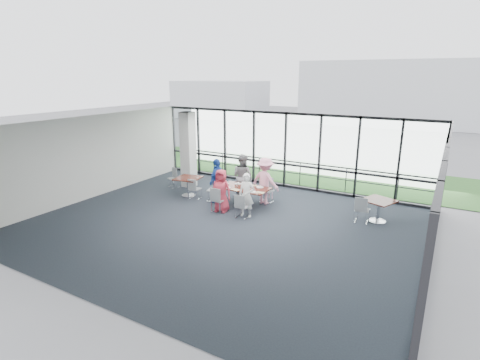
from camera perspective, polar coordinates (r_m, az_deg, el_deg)
The scene contains 44 objects.
floor at distance 12.17m, azimuth -2.67°, elevation -6.92°, with size 12.00×10.00×0.02m, color #232732.
ceiling at distance 11.33m, azimuth -2.88°, elevation 8.23°, with size 12.00×10.00×0.04m, color white.
wall_left at distance 15.63m, azimuth -21.72°, elevation 3.26°, with size 0.10×10.00×3.20m, color silver.
wall_front at distance 8.13m, azimuth -22.18°, elevation -7.75°, with size 12.00×0.10×3.20m, color silver.
curtain_wall_back at distance 15.98m, azimuth 6.90°, elevation 4.52°, with size 12.00×0.10×3.20m, color white.
curtain_wall_right at distance 9.96m, azimuth 27.91°, elevation -4.17°, with size 0.10×10.00×3.20m, color white.
exit_door at distance 13.71m, azimuth 28.35°, elevation -1.54°, with size 0.12×1.60×2.10m, color black.
structural_column at distance 16.06m, azimuth -7.91°, elevation 4.55°, with size 0.50×0.50×3.20m, color silver.
apron at distance 20.92m, azimuth 12.12°, elevation 2.41°, with size 80.00×70.00×0.02m, color slate.
grass_strip at distance 19.07m, azimuth 10.27°, elevation 1.31°, with size 80.00×5.00×0.01m, color #2B5C25.
hangar_main at distance 41.55m, azimuth 27.46°, elevation 11.71°, with size 24.00×10.00×6.00m, color silver.
hangar_aux at distance 44.60m, azimuth -3.06°, elevation 12.28°, with size 10.00×6.00×4.00m, color silver.
guard_rail at distance 16.77m, azimuth 7.58°, elevation 1.17°, with size 0.06×0.06×12.00m, color #2D2D33.
main_table at distance 13.58m, azimuth 0.63°, elevation -1.67°, with size 1.82×1.01×0.75m.
side_table_left at distance 14.98m, azimuth -7.90°, elevation -0.03°, with size 1.07×1.07×0.75m.
side_table_right at distance 13.04m, azimuth 20.39°, elevation -3.32°, with size 1.17×1.17×0.75m.
diner_near_left at distance 13.12m, azimuth -2.89°, elevation -1.63°, with size 0.75×0.49×1.53m, color #BF3144.
diner_near_right at distance 12.65m, azimuth 0.99°, elevation -2.33°, with size 0.55×0.40×1.51m, color white.
diner_far_left at distance 14.46m, azimuth 0.40°, elevation 0.54°, with size 0.86×0.53×1.77m, color gray.
diner_far_right at distance 13.92m, azimuth 3.85°, elevation -0.13°, with size 1.14×0.59×1.76m, color pink.
diner_end at distance 14.12m, azimuth -3.46°, elevation -0.07°, with size 0.98×0.54×1.68m, color #1A3C94.
chair_main_nl at distance 13.17m, azimuth -3.31°, elevation -3.04°, with size 0.43×0.43×0.89m, color gray, non-canonical shape.
chair_main_nr at distance 12.63m, azimuth 0.38°, elevation -4.04°, with size 0.40×0.40×0.81m, color gray, non-canonical shape.
chair_main_fl at distance 14.62m, azimuth 0.57°, elevation -1.04°, with size 0.45×0.45×0.92m, color gray, non-canonical shape.
chair_main_fr at distance 14.18m, azimuth 4.10°, elevation -1.64°, with size 0.44×0.44×0.90m, color gray, non-canonical shape.
chair_main_end at distance 14.35m, azimuth -4.10°, elevation -1.54°, with size 0.42×0.42×0.85m, color gray, non-canonical shape.
chair_spare_la at distance 14.64m, azimuth -6.87°, elevation -1.36°, with size 0.39×0.39×0.80m, color gray, non-canonical shape.
chair_spare_lb at distance 16.26m, azimuth -10.10°, elevation 0.24°, with size 0.39×0.39×0.80m, color gray, non-canonical shape.
chair_spare_r at distance 12.88m, azimuth 18.13°, elevation -4.32°, with size 0.42×0.42×0.86m, color gray, non-canonical shape.
plate_nl at distance 13.49m, azimuth -2.03°, elevation -1.16°, with size 0.28×0.28×0.01m, color white.
plate_nr at distance 13.00m, azimuth 1.89°, elevation -1.82°, with size 0.26×0.26×0.01m, color white.
plate_fl at distance 13.97m, azimuth -0.31°, elevation -0.56°, with size 0.26×0.26×0.01m, color white.
plate_fr at distance 13.56m, azimuth 3.05°, elevation -1.08°, with size 0.27×0.27×0.01m, color white.
plate_end at distance 13.96m, azimuth -2.21°, elevation -0.57°, with size 0.26×0.26×0.01m, color white.
tumbler_a at distance 13.46m, azimuth -0.43°, elevation -0.93°, with size 0.07×0.07×0.13m, color white.
tumbler_b at distance 13.25m, azimuth 1.04°, elevation -1.21°, with size 0.06×0.06×0.13m, color white.
tumbler_c at distance 13.66m, azimuth 1.41°, elevation -0.69°, with size 0.06×0.06×0.13m, color white.
tumbler_d at distance 13.77m, azimuth -1.91°, elevation -0.53°, with size 0.07×0.07×0.15m, color white.
menu_a at distance 13.26m, azimuth -0.68°, elevation -1.48°, with size 0.32×0.23×0.00m, color beige.
menu_b at distance 12.96m, azimuth 3.10°, elevation -1.91°, with size 0.30×0.21×0.00m, color beige.
menu_c at distance 13.78m, azimuth 2.00°, elevation -0.82°, with size 0.29×0.20×0.00m, color beige.
condiment_caddy at distance 13.57m, azimuth 0.94°, elevation -1.00°, with size 0.10×0.07×0.04m, color black.
ketchup_bottle at distance 13.55m, azimuth 0.81°, elevation -0.71°, with size 0.06×0.06×0.18m, color #A5100D.
green_bottle at distance 13.48m, azimuth 1.12°, elevation -0.76°, with size 0.05×0.05×0.20m, color #25703A.
Camera 1 is at (6.05, -9.47, 4.68)m, focal length 28.00 mm.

